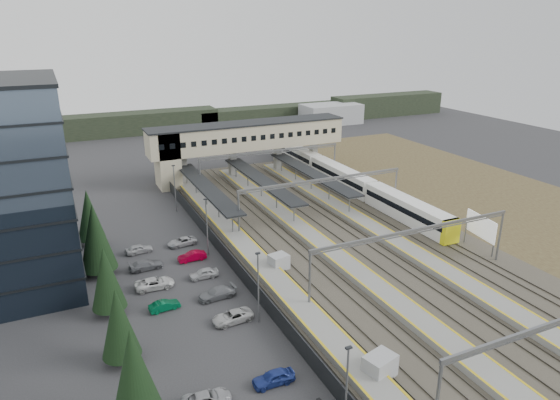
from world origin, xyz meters
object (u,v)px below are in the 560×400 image
relay_cabin_far (279,262)px  billboard (481,227)px  footbridge (235,140)px  train (342,177)px  relay_cabin_near (380,367)px

relay_cabin_far → billboard: bearing=-13.0°
footbridge → billboard: footbridge is taller
train → billboard: size_ratio=9.84×
footbridge → billboard: (18.59, -46.49, -4.46)m
footbridge → train: bearing=-41.5°
billboard → relay_cabin_far: bearing=167.0°
train → relay_cabin_far: bearing=-134.4°
relay_cabin_near → relay_cabin_far: relay_cabin_near is taller
relay_cabin_far → footbridge: footbridge is taller
relay_cabin_far → billboard: (27.46, -6.35, 2.42)m
footbridge → billboard: bearing=-68.2°
relay_cabin_far → billboard: size_ratio=0.43×
footbridge → relay_cabin_far: bearing=-102.5°
relay_cabin_near → train: train is taller
train → billboard: 32.17m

